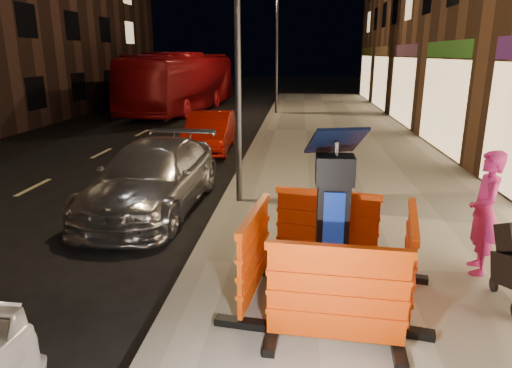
# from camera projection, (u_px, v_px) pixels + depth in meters

# --- Properties ---
(ground_plane) EXTENTS (120.00, 120.00, 0.00)m
(ground_plane) POSITION_uv_depth(u_px,v_px,m) (198.00, 270.00, 6.95)
(ground_plane) COLOR black
(ground_plane) RESTS_ON ground
(sidewalk) EXTENTS (6.00, 60.00, 0.15)m
(sidewalk) POSITION_uv_depth(u_px,v_px,m) (399.00, 274.00, 6.66)
(sidewalk) COLOR gray
(sidewalk) RESTS_ON ground
(kerb) EXTENTS (0.30, 60.00, 0.15)m
(kerb) POSITION_uv_depth(u_px,v_px,m) (197.00, 265.00, 6.93)
(kerb) COLOR slate
(kerb) RESTS_ON ground
(parking_kiosk) EXTENTS (0.77, 0.77, 2.11)m
(parking_kiosk) POSITION_uv_depth(u_px,v_px,m) (332.00, 223.00, 5.50)
(parking_kiosk) COLOR black
(parking_kiosk) RESTS_ON sidewalk
(barrier_front) EXTENTS (1.55, 0.74, 1.18)m
(barrier_front) POSITION_uv_depth(u_px,v_px,m) (336.00, 298.00, 4.72)
(barrier_front) COLOR #E03F07
(barrier_front) RESTS_ON sidewalk
(barrier_back) EXTENTS (1.61, 0.93, 1.18)m
(barrier_back) POSITION_uv_depth(u_px,v_px,m) (326.00, 230.00, 6.54)
(barrier_back) COLOR #E03F07
(barrier_back) RESTS_ON sidewalk
(barrier_kerbside) EXTENTS (0.81, 1.58, 1.18)m
(barrier_kerbside) POSITION_uv_depth(u_px,v_px,m) (254.00, 255.00, 5.72)
(barrier_kerbside) COLOR #E03F07
(barrier_kerbside) RESTS_ON sidewalk
(barrier_bldgside) EXTENTS (0.91, 1.60, 1.18)m
(barrier_bldgside) POSITION_uv_depth(u_px,v_px,m) (409.00, 262.00, 5.54)
(barrier_bldgside) COLOR #E03F07
(barrier_bldgside) RESTS_ON sidewalk
(car_silver) EXTENTS (2.15, 4.87, 1.39)m
(car_silver) POSITION_uv_depth(u_px,v_px,m) (155.00, 209.00, 9.69)
(car_silver) COLOR #B1B1B6
(car_silver) RESTS_ON ground
(car_red) EXTENTS (1.55, 4.01, 1.30)m
(car_red) POSITION_uv_depth(u_px,v_px,m) (211.00, 151.00, 15.46)
(car_red) COLOR #9B1006
(car_red) RESTS_ON ground
(bus_doubledecker) EXTENTS (3.92, 11.85, 3.24)m
(bus_doubledecker) POSITION_uv_depth(u_px,v_px,m) (184.00, 111.00, 25.98)
(bus_doubledecker) COLOR maroon
(bus_doubledecker) RESTS_ON ground
(man) EXTENTS (0.53, 0.71, 1.77)m
(man) POSITION_uv_depth(u_px,v_px,m) (484.00, 213.00, 6.36)
(man) COLOR #BA247E
(man) RESTS_ON sidewalk
(street_lamp_mid) EXTENTS (0.12, 0.12, 6.00)m
(street_lamp_mid) POSITION_uv_depth(u_px,v_px,m) (238.00, 55.00, 8.93)
(street_lamp_mid) COLOR #3F3F44
(street_lamp_mid) RESTS_ON sidewalk
(street_lamp_far) EXTENTS (0.12, 0.12, 6.00)m
(street_lamp_far) POSITION_uv_depth(u_px,v_px,m) (277.00, 54.00, 23.28)
(street_lamp_far) COLOR #3F3F44
(street_lamp_far) RESTS_ON sidewalk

